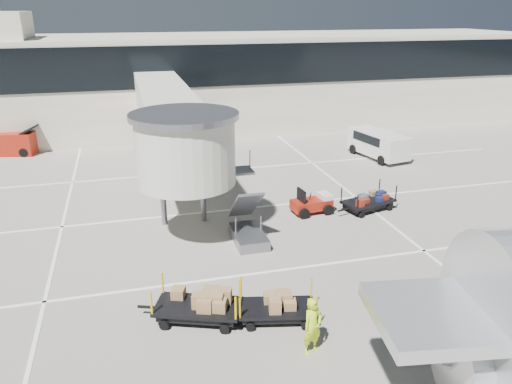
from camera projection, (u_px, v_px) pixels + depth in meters
ground at (315, 293)px, 19.17m from camera, size 140.00×140.00×0.00m
lane_markings at (242, 206)px, 27.45m from camera, size 40.00×30.00×0.02m
terminal at (192, 81)px, 44.76m from camera, size 64.00×12.11×15.20m
jet_bridge at (172, 122)px, 27.82m from camera, size 5.70×20.40×6.03m
baggage_tug at (312, 204)px, 26.45m from camera, size 2.25×1.58×1.41m
suitcase_cart at (368, 201)px, 26.81m from camera, size 3.55×2.10×1.36m
box_cart_near at (275, 308)px, 17.30m from camera, size 3.38×1.89×1.29m
box_cart_far at (197, 306)px, 17.32m from camera, size 3.70×2.45×1.43m
ground_worker at (313, 326)px, 15.56m from camera, size 0.81×0.67×1.93m
minivan at (377, 142)px, 36.09m from camera, size 2.88×5.17×1.85m
belt_loader at (7, 143)px, 36.94m from camera, size 4.76×2.69×2.17m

